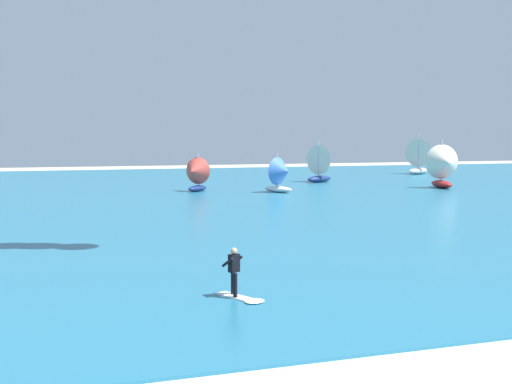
# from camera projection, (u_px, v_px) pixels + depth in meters

# --- Properties ---
(ocean) EXTENTS (160.00, 90.00, 0.10)m
(ocean) POSITION_uv_depth(u_px,v_px,m) (143.00, 194.00, 58.06)
(ocean) COLOR #236B89
(ocean) RESTS_ON ground
(shoreline_foam) EXTENTS (108.09, 1.26, 0.01)m
(shoreline_foam) POSITION_uv_depth(u_px,v_px,m) (392.00, 358.00, 15.20)
(shoreline_foam) COLOR white
(shoreline_foam) RESTS_ON ground
(kitesurfer) EXTENTS (1.43, 1.99, 1.67)m
(kitesurfer) POSITION_uv_depth(u_px,v_px,m) (238.00, 280.00, 20.46)
(kitesurfer) COLOR white
(kitesurfer) RESTS_ON ocean
(sailboat_leading) EXTENTS (4.44, 3.98, 4.95)m
(sailboat_leading) POSITION_uv_depth(u_px,v_px,m) (322.00, 163.00, 73.14)
(sailboat_leading) COLOR navy
(sailboat_leading) RESTS_ON ocean
(sailboat_mid_left) EXTENTS (5.12, 4.58, 5.70)m
(sailboat_mid_left) POSITION_uv_depth(u_px,v_px,m) (421.00, 156.00, 88.89)
(sailboat_mid_left) COLOR silver
(sailboat_mid_left) RESTS_ON ocean
(sailboat_anchored_offshore) EXTENTS (3.26, 3.35, 3.75)m
(sailboat_anchored_offshore) POSITION_uv_depth(u_px,v_px,m) (195.00, 174.00, 60.22)
(sailboat_anchored_offshore) COLOR navy
(sailboat_anchored_offshore) RESTS_ON ocean
(sailboat_far_left) EXTENTS (3.12, 3.42, 3.80)m
(sailboat_far_left) POSITION_uv_depth(u_px,v_px,m) (282.00, 174.00, 59.13)
(sailboat_far_left) COLOR white
(sailboat_far_left) RESTS_ON ocean
(sailboat_far_right) EXTENTS (3.91, 4.50, 5.08)m
(sailboat_far_right) POSITION_uv_depth(u_px,v_px,m) (444.00, 166.00, 63.94)
(sailboat_far_right) COLOR maroon
(sailboat_far_right) RESTS_ON ocean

